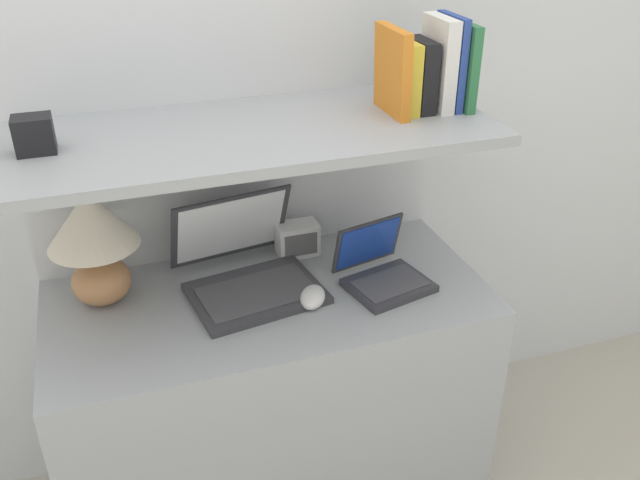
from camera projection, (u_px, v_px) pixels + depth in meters
The scene contains 16 objects.
wall_back at pixel (233, 111), 1.95m from camera, with size 6.00×0.05×2.40m.
desk at pixel (274, 403), 2.06m from camera, with size 1.21×0.58×0.78m.
back_riser at pixel (247, 290), 2.21m from camera, with size 1.21×0.04×1.22m.
shelf at pixel (256, 133), 1.70m from camera, with size 1.21×0.52×0.03m.
table_lamp at pixel (93, 236), 1.75m from camera, with size 0.24×0.24×0.33m.
laptop_large at pixel (248, 271), 1.89m from camera, with size 0.40×0.40×0.25m.
laptop_small at pixel (382, 272), 1.91m from camera, with size 0.26×0.26×0.17m.
computer_mouse at pixel (313, 297), 1.83m from camera, with size 0.11×0.13×0.04m.
router_box at pixel (297, 239), 2.05m from camera, with size 0.13×0.08×0.10m.
book_green at pixel (459, 65), 1.80m from camera, with size 0.03×0.17×0.22m.
book_blue at pixel (450, 62), 1.79m from camera, with size 0.02×0.15×0.24m.
book_white at pixel (438, 64), 1.78m from camera, with size 0.04×0.15×0.24m.
book_black at pixel (420, 75), 1.78m from camera, with size 0.04×0.13×0.19m.
book_yellow at pixel (406, 77), 1.77m from camera, with size 0.03×0.13×0.19m.
book_orange at pixel (393, 71), 1.75m from camera, with size 0.03×0.18×0.22m.
shelf_gadget at pixel (34, 135), 1.53m from camera, with size 0.09×0.07×0.09m.
Camera 1 is at (-0.37, -1.23, 1.82)m, focal length 38.00 mm.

